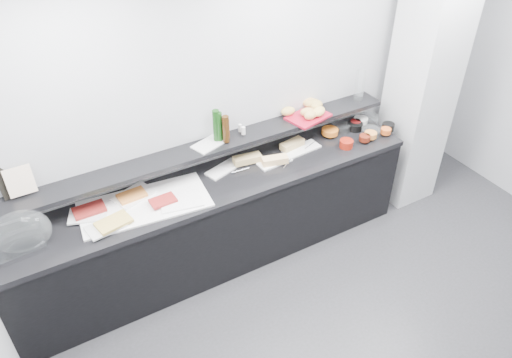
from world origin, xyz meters
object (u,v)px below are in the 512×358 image
sandwich_plate_mid (274,162)px  framed_print (13,178)px  bread_tray (308,117)px  condiment_tray (209,144)px  carafe (360,86)px  cloche_base (10,248)px

sandwich_plate_mid → framed_print: size_ratio=1.16×
bread_tray → framed_print: bearing=163.2°
sandwich_plate_mid → framed_print: framed_print is taller
condiment_tray → carafe: 1.59m
cloche_base → framed_print: bearing=57.5°
bread_tray → carafe: bearing=-9.3°
framed_print → condiment_tray: size_ratio=0.97×
cloche_base → condiment_tray: condiment_tray is taller
cloche_base → sandwich_plate_mid: 2.18m
cloche_base → bread_tray: size_ratio=1.21×
sandwich_plate_mid → condiment_tray: bearing=156.7°
sandwich_plate_mid → condiment_tray: condiment_tray is taller
bread_tray → sandwich_plate_mid: bearing=-174.1°
framed_print → bread_tray: 2.47m
cloche_base → bread_tray: 2.64m
condiment_tray → carafe: (1.58, 0.00, 0.14)m
cloche_base → condiment_tray: size_ratio=1.67×
sandwich_plate_mid → condiment_tray: 0.62m
framed_print → sandwich_plate_mid: bearing=-28.1°
framed_print → bread_tray: size_ratio=0.70×
framed_print → condiment_tray: framed_print is taller
condiment_tray → cloche_base: bearing=167.8°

